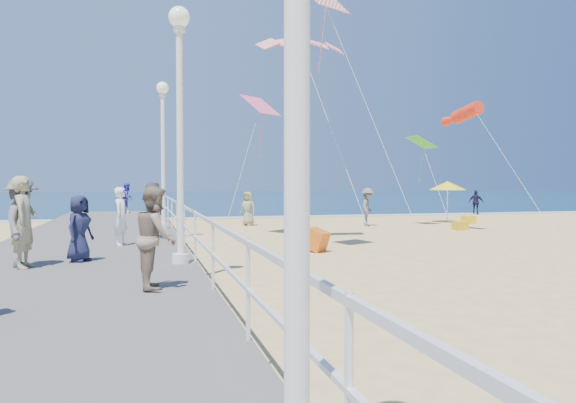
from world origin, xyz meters
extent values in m
plane|color=#DEBE74|center=(0.00, 0.00, 0.00)|extent=(160.00, 160.00, 0.00)
cube|color=#0B2A47|center=(0.00, 65.00, 0.01)|extent=(160.00, 90.00, 0.05)
cube|color=white|center=(0.00, 20.50, 0.03)|extent=(160.00, 1.20, 0.04)
cube|color=#65605B|center=(-7.50, 0.00, 0.20)|extent=(5.00, 44.00, 0.40)
cube|color=white|center=(-5.05, 0.00, 1.45)|extent=(0.05, 42.00, 0.06)
cube|color=white|center=(-5.05, 0.00, 0.95)|extent=(0.05, 42.00, 0.04)
cylinder|color=white|center=(-5.35, -9.00, 2.85)|extent=(0.14, 0.14, 4.70)
cylinder|color=white|center=(-5.35, 0.00, 0.50)|extent=(0.36, 0.36, 0.20)
cylinder|color=white|center=(-5.35, 0.00, 2.85)|extent=(0.14, 0.14, 4.70)
sphere|color=white|center=(-5.35, 0.00, 5.50)|extent=(0.44, 0.44, 0.44)
cylinder|color=white|center=(-5.35, 9.00, 0.50)|extent=(0.36, 0.36, 0.20)
cylinder|color=white|center=(-5.35, 9.00, 2.85)|extent=(0.14, 0.14, 4.70)
sphere|color=white|center=(-5.35, 9.00, 5.50)|extent=(0.44, 0.44, 0.44)
imported|color=white|center=(-6.65, 3.74, 1.18)|extent=(0.58, 0.67, 1.56)
imported|color=#353CC7|center=(-6.50, 3.89, 1.66)|extent=(0.45, 0.49, 0.82)
imported|color=gray|center=(-5.93, -2.72, 1.22)|extent=(0.62, 0.80, 1.64)
imported|color=#5B5B60|center=(-8.47, 0.33, 1.30)|extent=(0.72, 1.19, 1.80)
imported|color=#1B1E3B|center=(-7.42, 0.80, 1.11)|extent=(0.76, 0.83, 1.42)
imported|color=#555459|center=(-5.79, 5.68, 1.25)|extent=(0.61, 1.62, 1.71)
imported|color=#958F67|center=(-8.37, 0.11, 1.31)|extent=(0.52, 0.72, 1.82)
imported|color=slate|center=(4.33, 12.97, 0.91)|extent=(1.20, 1.36, 1.82)
imported|color=#181632|center=(14.74, 19.90, 0.79)|extent=(0.95, 0.89, 1.57)
imported|color=#909063|center=(-1.15, 14.69, 0.82)|extent=(0.95, 0.92, 1.64)
cube|color=red|center=(-1.06, 4.10, 0.30)|extent=(0.89, 0.89, 0.74)
cylinder|color=white|center=(9.27, 14.16, 0.90)|extent=(0.05, 0.05, 1.80)
cone|color=yellow|center=(9.27, 14.16, 1.91)|extent=(1.90, 1.90, 0.45)
cube|color=gold|center=(7.27, 9.72, 0.20)|extent=(0.55, 0.55, 0.40)
cube|color=yellow|center=(9.80, 13.02, 0.20)|extent=(0.55, 0.55, 0.40)
cylinder|color=red|center=(7.20, 9.15, 5.02)|extent=(0.96, 2.43, 1.03)
cube|color=#E55484|center=(-1.59, 9.65, 5.09)|extent=(1.68, 1.64, 0.81)
cube|color=green|center=(6.91, 12.59, 4.00)|extent=(1.15, 1.26, 0.56)
camera|label=1|loc=(-6.16, -11.87, 2.10)|focal=35.00mm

